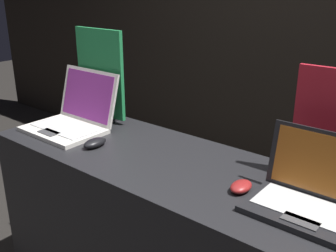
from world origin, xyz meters
name	(u,v)px	position (x,y,z in m)	size (l,w,h in m)	color
wall_back	(321,9)	(0.00, 1.93, 1.40)	(8.00, 0.05, 2.80)	black
display_counter	(167,249)	(0.00, 0.29, 0.44)	(1.68, 0.58, 0.88)	black
laptop_front	(73,116)	(-0.60, 0.28, 0.95)	(0.38, 0.35, 0.28)	silver
mouse_front	(95,143)	(-0.33, 0.19, 0.90)	(0.07, 0.12, 0.04)	black
promo_stand_front	(100,77)	(-0.60, 0.48, 1.11)	(0.32, 0.07, 0.47)	black
laptop_back	(316,195)	(0.61, 0.29, 0.94)	(0.39, 0.27, 0.24)	black
mouse_back	(241,187)	(0.36, 0.25, 0.90)	(0.07, 0.10, 0.03)	maroon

